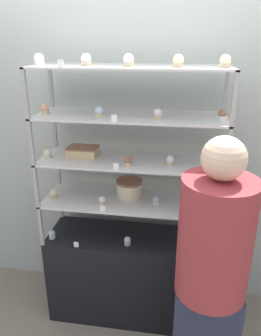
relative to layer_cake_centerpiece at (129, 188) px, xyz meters
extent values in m
plane|color=gray|center=(0.02, -0.06, -1.12)|extent=(20.00, 20.00, 0.00)
cube|color=#A8B2AD|center=(0.02, 0.31, 0.18)|extent=(8.00, 0.05, 2.60)
cube|color=black|center=(0.02, -0.06, -0.75)|extent=(1.28, 0.44, 0.74)
cube|color=#99999E|center=(-0.61, 0.15, -0.23)|extent=(0.02, 0.02, 0.32)
cube|color=#99999E|center=(0.65, 0.15, -0.23)|extent=(0.02, 0.02, 0.32)
cube|color=#99999E|center=(-0.61, -0.27, -0.23)|extent=(0.02, 0.02, 0.32)
cube|color=#99999E|center=(0.65, -0.27, -0.23)|extent=(0.02, 0.02, 0.32)
cube|color=silver|center=(0.02, -0.06, -0.07)|extent=(1.28, 0.44, 0.01)
cube|color=#99999E|center=(-0.61, 0.15, 0.09)|extent=(0.02, 0.02, 0.32)
cube|color=#99999E|center=(0.65, 0.15, 0.09)|extent=(0.02, 0.02, 0.32)
cube|color=#99999E|center=(-0.61, -0.27, 0.09)|extent=(0.02, 0.02, 0.32)
cube|color=#99999E|center=(0.65, -0.27, 0.09)|extent=(0.02, 0.02, 0.32)
cube|color=silver|center=(0.02, -0.06, 0.25)|extent=(1.28, 0.44, 0.01)
cube|color=#99999E|center=(-0.61, 0.15, 0.41)|extent=(0.02, 0.02, 0.32)
cube|color=#99999E|center=(0.65, 0.15, 0.41)|extent=(0.02, 0.02, 0.32)
cube|color=#99999E|center=(-0.61, -0.27, 0.41)|extent=(0.02, 0.02, 0.32)
cube|color=#99999E|center=(0.65, -0.27, 0.41)|extent=(0.02, 0.02, 0.32)
cube|color=silver|center=(0.02, -0.06, 0.57)|extent=(1.28, 0.44, 0.01)
cube|color=#99999E|center=(-0.61, 0.15, 0.73)|extent=(0.02, 0.02, 0.32)
cube|color=#99999E|center=(0.65, 0.15, 0.73)|extent=(0.02, 0.02, 0.32)
cube|color=#99999E|center=(-0.61, -0.27, 0.73)|extent=(0.02, 0.02, 0.32)
cube|color=#99999E|center=(0.65, -0.27, 0.73)|extent=(0.02, 0.02, 0.32)
cube|color=silver|center=(0.02, -0.06, 0.88)|extent=(1.28, 0.44, 0.01)
cylinder|color=beige|center=(0.00, 0.00, -0.01)|extent=(0.19, 0.19, 0.11)
cylinder|color=#8C5B42|center=(0.00, 0.00, 0.05)|extent=(0.20, 0.20, 0.02)
cube|color=#DBBC84|center=(-0.34, -0.03, 0.28)|extent=(0.21, 0.16, 0.06)
cube|color=#8C5B42|center=(-0.34, -0.03, 0.32)|extent=(0.22, 0.16, 0.01)
cylinder|color=white|center=(-0.57, -0.18, -0.37)|extent=(0.05, 0.05, 0.03)
sphere|color=silver|center=(-0.57, -0.18, -0.34)|extent=(0.05, 0.05, 0.05)
cylinder|color=#CCB28C|center=(0.01, -0.17, -0.37)|extent=(0.05, 0.05, 0.03)
sphere|color=silver|center=(0.01, -0.17, -0.34)|extent=(0.05, 0.05, 0.05)
cylinder|color=white|center=(0.60, -0.11, -0.37)|extent=(0.05, 0.05, 0.03)
sphere|color=#E5996B|center=(0.60, -0.11, -0.34)|extent=(0.05, 0.05, 0.05)
cube|color=white|center=(-0.35, -0.26, -0.36)|extent=(0.04, 0.00, 0.04)
cylinder|color=#CCB28C|center=(-0.56, -0.11, -0.05)|extent=(0.05, 0.05, 0.02)
sphere|color=#F4EAB2|center=(-0.56, -0.11, -0.03)|extent=(0.05, 0.05, 0.05)
cylinder|color=#CCB28C|center=(-0.17, -0.16, -0.05)|extent=(0.05, 0.05, 0.02)
sphere|color=white|center=(-0.17, -0.16, -0.03)|extent=(0.05, 0.05, 0.05)
cylinder|color=white|center=(0.22, -0.10, -0.05)|extent=(0.05, 0.05, 0.02)
sphere|color=silver|center=(0.22, -0.10, -0.03)|extent=(0.05, 0.05, 0.05)
cylinder|color=beige|center=(0.62, -0.15, -0.05)|extent=(0.05, 0.05, 0.02)
sphere|color=#E5996B|center=(0.62, -0.15, -0.03)|extent=(0.05, 0.05, 0.05)
cube|color=white|center=(-0.14, -0.26, -0.04)|extent=(0.04, 0.00, 0.04)
cylinder|color=beige|center=(-0.57, -0.12, 0.27)|extent=(0.05, 0.05, 0.02)
sphere|color=#F4EAB2|center=(-0.57, -0.12, 0.29)|extent=(0.05, 0.05, 0.05)
cylinder|color=#CCB28C|center=(0.02, -0.18, 0.27)|extent=(0.05, 0.05, 0.02)
sphere|color=#8C5B42|center=(0.02, -0.18, 0.29)|extent=(0.05, 0.05, 0.05)
cylinder|color=#CCB28C|center=(0.30, -0.12, 0.27)|extent=(0.05, 0.05, 0.02)
sphere|color=white|center=(0.30, -0.12, 0.29)|extent=(0.05, 0.05, 0.05)
cylinder|color=beige|center=(0.62, -0.12, 0.27)|extent=(0.05, 0.05, 0.02)
sphere|color=silver|center=(0.62, -0.12, 0.29)|extent=(0.05, 0.05, 0.05)
cube|color=white|center=(-0.04, -0.26, 0.27)|extent=(0.04, 0.00, 0.04)
cylinder|color=#CCB28C|center=(-0.56, -0.11, 0.58)|extent=(0.05, 0.05, 0.02)
sphere|color=#E5996B|center=(-0.56, -0.11, 0.61)|extent=(0.05, 0.05, 0.05)
cylinder|color=#CCB28C|center=(-0.18, -0.13, 0.58)|extent=(0.05, 0.05, 0.02)
sphere|color=silver|center=(-0.18, -0.13, 0.61)|extent=(0.05, 0.05, 0.05)
cylinder|color=#CCB28C|center=(0.21, -0.14, 0.58)|extent=(0.05, 0.05, 0.02)
sphere|color=silver|center=(0.21, -0.14, 0.61)|extent=(0.05, 0.05, 0.05)
cylinder|color=white|center=(0.61, -0.10, 0.58)|extent=(0.05, 0.05, 0.02)
sphere|color=#8C5B42|center=(0.61, -0.10, 0.61)|extent=(0.05, 0.05, 0.05)
cube|color=white|center=(-0.05, -0.26, 0.59)|extent=(0.04, 0.00, 0.04)
cylinder|color=white|center=(-0.55, -0.15, 0.90)|extent=(0.06, 0.06, 0.03)
sphere|color=white|center=(-0.55, -0.15, 0.93)|extent=(0.06, 0.06, 0.06)
cylinder|color=#CCB28C|center=(-0.26, -0.11, 0.90)|extent=(0.06, 0.06, 0.03)
sphere|color=silver|center=(-0.26, -0.11, 0.93)|extent=(0.06, 0.06, 0.06)
cylinder|color=#CCB28C|center=(0.01, -0.10, 0.90)|extent=(0.06, 0.06, 0.03)
sphere|color=white|center=(0.01, -0.10, 0.93)|extent=(0.06, 0.06, 0.06)
cylinder|color=#CCB28C|center=(0.32, -0.13, 0.90)|extent=(0.06, 0.06, 0.03)
sphere|color=#F4EAB2|center=(0.32, -0.13, 0.93)|extent=(0.06, 0.06, 0.06)
cylinder|color=#CCB28C|center=(0.60, -0.13, 0.90)|extent=(0.06, 0.06, 0.03)
sphere|color=#F4EAB2|center=(0.60, -0.13, 0.93)|extent=(0.06, 0.06, 0.06)
cube|color=white|center=(-0.37, -0.26, 0.91)|extent=(0.04, 0.00, 0.04)
cylinder|color=#993338|center=(0.58, -0.64, 0.04)|extent=(0.41, 0.41, 0.70)
sphere|color=beige|center=(0.58, -0.64, 0.50)|extent=(0.23, 0.23, 0.23)
camera|label=1|loc=(0.36, -2.21, 1.05)|focal=35.00mm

